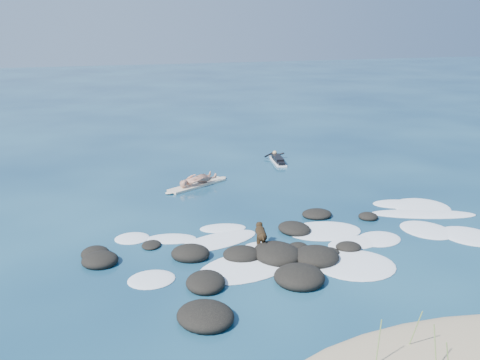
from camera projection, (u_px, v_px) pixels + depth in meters
name	position (u px, v px, depth m)	size (l,w,h in m)	color
ground	(295.00, 235.00, 18.20)	(160.00, 160.00, 0.00)	#0A2642
dune_grass	(454.00, 349.00, 10.76)	(4.49, 1.74, 1.12)	#7A9D4C
reef_rocks	(257.00, 260.00, 15.97)	(14.14, 7.14, 0.57)	black
breaking_foam	(337.00, 236.00, 18.05)	(13.42, 6.62, 0.12)	white
standing_surfer_rig	(197.00, 169.00, 23.42)	(3.31, 1.91, 2.02)	beige
paddling_surfer_rig	(278.00, 159.00, 27.68)	(1.17, 2.48, 0.43)	white
dog	(261.00, 233.00, 16.99)	(0.49, 1.21, 0.78)	black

